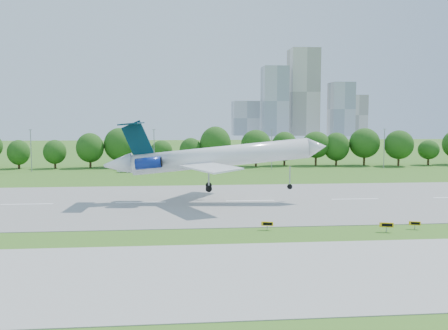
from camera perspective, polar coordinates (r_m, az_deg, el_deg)
ground at (r=68.32m, az=6.13°, el=-7.55°), size 600.00×600.00×0.00m
runway at (r=92.48m, az=3.01°, el=-4.13°), size 400.00×45.00×0.08m
taxiway at (r=51.39m, az=10.26°, el=-11.87°), size 400.00×23.00×0.08m
tree_line at (r=158.07m, az=-0.57°, el=2.02°), size 288.40×8.40×10.40m
light_poles at (r=147.91m, az=-1.20°, el=1.86°), size 175.90×0.25×12.19m
skyline at (r=470.06m, az=8.58°, el=7.07°), size 127.00×52.00×80.00m
airliner at (r=90.81m, az=-1.70°, el=0.94°), size 41.02×29.69×12.83m
taxi_sign_left at (r=68.78m, az=4.96°, el=-6.72°), size 1.63×0.63×1.15m
taxi_sign_centre at (r=73.86m, az=20.97°, el=-6.26°), size 1.54×0.64×1.09m
taxi_sign_right at (r=70.76m, az=18.08°, el=-6.54°), size 1.82×0.70×1.29m
service_vehicle_a at (r=144.64m, az=-11.31°, el=-0.57°), size 4.41×2.58×1.37m
service_vehicle_b at (r=151.64m, az=-11.77°, el=-0.31°), size 4.29×2.81×1.36m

